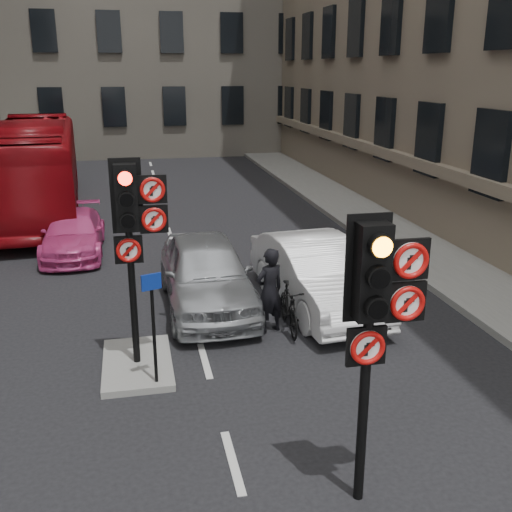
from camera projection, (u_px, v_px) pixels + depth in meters
name	position (u px, v px, depth m)	size (l,w,h in m)	color
pavement_right	(404.00, 235.00, 18.79)	(3.00, 50.00, 0.16)	gray
centre_island	(137.00, 364.00, 10.61)	(1.20, 2.00, 0.12)	gray
signal_near	(377.00, 303.00, 6.64)	(0.91, 0.40, 3.58)	black
signal_far	(133.00, 219.00, 9.83)	(0.91, 0.40, 3.58)	black
car_silver	(206.00, 273.00, 13.12)	(1.86, 4.63, 1.58)	#9EA1A5
car_white	(316.00, 274.00, 13.12)	(1.62, 4.65, 1.53)	white
car_pink	(74.00, 233.00, 17.02)	(1.64, 4.04, 1.17)	#CF3D84
bus_red	(34.00, 167.00, 21.54)	(2.80, 11.98, 3.34)	maroon
motorcycle	(289.00, 308.00, 12.02)	(0.45, 1.59, 0.96)	black
motorcyclist	(270.00, 291.00, 11.82)	(0.64, 0.42, 1.75)	black
info_sign	(153.00, 313.00, 9.52)	(0.32, 0.15, 1.90)	black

